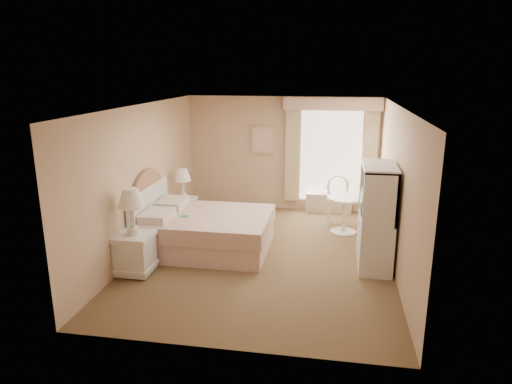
% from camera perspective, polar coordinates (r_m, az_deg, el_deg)
% --- Properties ---
extents(room, '(4.21, 5.51, 2.51)m').
position_cam_1_polar(room, '(7.44, 0.97, 1.02)').
color(room, brown).
rests_on(room, ground).
extents(window, '(2.05, 0.22, 2.51)m').
position_cam_1_polar(window, '(9.94, 9.33, 4.95)').
color(window, white).
rests_on(window, room).
extents(framed_art, '(0.52, 0.04, 0.62)m').
position_cam_1_polar(framed_art, '(10.08, 0.78, 6.49)').
color(framed_art, tan).
rests_on(framed_art, room).
extents(bed, '(2.16, 1.70, 1.50)m').
position_cam_1_polar(bed, '(8.02, -6.90, -4.68)').
color(bed, tan).
rests_on(bed, room).
extents(nightstand_near, '(0.55, 0.55, 1.33)m').
position_cam_1_polar(nightstand_near, '(7.23, -14.99, -6.14)').
color(nightstand_near, white).
rests_on(nightstand_near, room).
extents(nightstand_far, '(0.47, 0.47, 1.14)m').
position_cam_1_polar(nightstand_far, '(9.34, -9.03, -1.45)').
color(nightstand_far, white).
rests_on(nightstand_far, room).
extents(round_table, '(0.67, 0.67, 0.71)m').
position_cam_1_polar(round_table, '(8.89, 10.97, -2.11)').
color(round_table, silver).
rests_on(round_table, room).
extents(cafe_chair, '(0.51, 0.51, 0.96)m').
position_cam_1_polar(cafe_chair, '(9.45, 10.20, -0.50)').
color(cafe_chair, silver).
rests_on(cafe_chair, room).
extents(armoire, '(0.50, 1.00, 1.66)m').
position_cam_1_polar(armoire, '(7.42, 14.78, -4.04)').
color(armoire, white).
rests_on(armoire, room).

